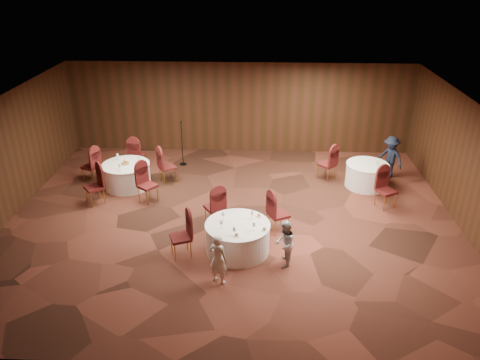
{
  "coord_description": "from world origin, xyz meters",
  "views": [
    {
      "loc": [
        0.67,
        -10.9,
        6.45
      ],
      "look_at": [
        0.2,
        0.2,
        1.1
      ],
      "focal_mm": 35.0,
      "sensor_mm": 36.0,
      "label": 1
    }
  ],
  "objects_px": {
    "mic_stand": "(183,152)",
    "woman_a": "(218,259)",
    "man_c": "(390,157)",
    "woman_b": "(284,244)",
    "table_main": "(238,237)",
    "table_right": "(366,175)",
    "table_left": "(127,175)"
  },
  "relations": [
    {
      "from": "table_main",
      "to": "woman_a",
      "type": "relative_size",
      "value": 1.3
    },
    {
      "from": "table_right",
      "to": "woman_b",
      "type": "xyz_separation_m",
      "value": [
        -2.7,
        -4.21,
        0.2
      ]
    },
    {
      "from": "mic_stand",
      "to": "table_right",
      "type": "bearing_deg",
      "value": -13.54
    },
    {
      "from": "woman_b",
      "to": "man_c",
      "type": "relative_size",
      "value": 0.84
    },
    {
      "from": "table_left",
      "to": "man_c",
      "type": "relative_size",
      "value": 1.05
    },
    {
      "from": "mic_stand",
      "to": "woman_b",
      "type": "distance_m",
      "value": 6.47
    },
    {
      "from": "woman_a",
      "to": "man_c",
      "type": "bearing_deg",
      "value": -104.28
    },
    {
      "from": "table_left",
      "to": "table_right",
      "type": "distance_m",
      "value": 7.36
    },
    {
      "from": "table_main",
      "to": "table_right",
      "type": "distance_m",
      "value": 5.28
    },
    {
      "from": "table_right",
      "to": "woman_b",
      "type": "bearing_deg",
      "value": -122.7
    },
    {
      "from": "mic_stand",
      "to": "woman_b",
      "type": "xyz_separation_m",
      "value": [
        3.19,
        -5.63,
        0.14
      ]
    },
    {
      "from": "table_main",
      "to": "table_left",
      "type": "bearing_deg",
      "value": 136.62
    },
    {
      "from": "table_right",
      "to": "woman_a",
      "type": "xyz_separation_m",
      "value": [
        -4.14,
        -4.89,
        0.22
      ]
    },
    {
      "from": "table_left",
      "to": "woman_a",
      "type": "height_order",
      "value": "woman_a"
    },
    {
      "from": "woman_a",
      "to": "mic_stand",
      "type": "bearing_deg",
      "value": -47.01
    },
    {
      "from": "mic_stand",
      "to": "man_c",
      "type": "distance_m",
      "value": 6.78
    },
    {
      "from": "mic_stand",
      "to": "woman_a",
      "type": "bearing_deg",
      "value": -74.52
    },
    {
      "from": "table_left",
      "to": "mic_stand",
      "type": "distance_m",
      "value": 2.27
    },
    {
      "from": "table_right",
      "to": "man_c",
      "type": "bearing_deg",
      "value": 39.51
    },
    {
      "from": "mic_stand",
      "to": "woman_a",
      "type": "relative_size",
      "value": 1.28
    },
    {
      "from": "mic_stand",
      "to": "woman_a",
      "type": "height_order",
      "value": "mic_stand"
    },
    {
      "from": "woman_b",
      "to": "mic_stand",
      "type": "bearing_deg",
      "value": -143.21
    },
    {
      "from": "man_c",
      "to": "table_right",
      "type": "bearing_deg",
      "value": -92.36
    },
    {
      "from": "mic_stand",
      "to": "woman_a",
      "type": "distance_m",
      "value": 6.54
    },
    {
      "from": "table_left",
      "to": "woman_b",
      "type": "height_order",
      "value": "woman_b"
    },
    {
      "from": "table_left",
      "to": "woman_b",
      "type": "distance_m",
      "value": 6.06
    },
    {
      "from": "woman_b",
      "to": "man_c",
      "type": "height_order",
      "value": "man_c"
    },
    {
      "from": "table_right",
      "to": "woman_b",
      "type": "distance_m",
      "value": 5.0
    },
    {
      "from": "mic_stand",
      "to": "man_c",
      "type": "xyz_separation_m",
      "value": [
        6.74,
        -0.72,
        0.25
      ]
    },
    {
      "from": "table_main",
      "to": "man_c",
      "type": "height_order",
      "value": "man_c"
    },
    {
      "from": "table_main",
      "to": "table_right",
      "type": "bearing_deg",
      "value": 44.19
    },
    {
      "from": "table_left",
      "to": "woman_b",
      "type": "relative_size",
      "value": 1.26
    }
  ]
}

